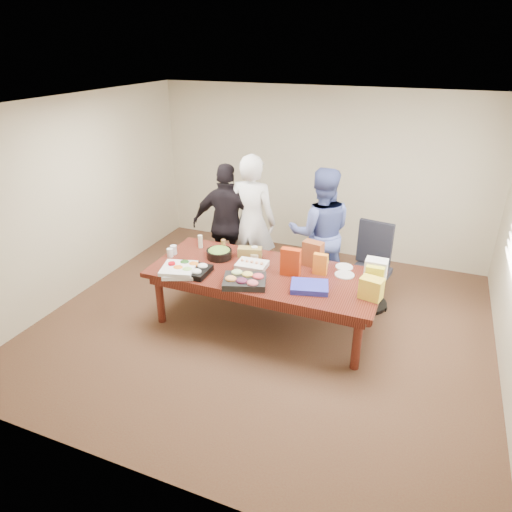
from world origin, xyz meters
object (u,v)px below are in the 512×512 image
at_px(person_right, 320,233).
at_px(salad_bowl, 219,254).
at_px(conference_table, 264,298).
at_px(office_chair, 370,270).
at_px(person_center, 252,222).
at_px(sheet_cake, 252,265).

xyz_separation_m(person_right, salad_bowl, (-1.10, -0.92, -0.11)).
relative_size(person_right, salad_bowl, 5.51).
xyz_separation_m(conference_table, office_chair, (1.14, 0.93, 0.18)).
bearing_deg(person_right, office_chair, 150.91).
relative_size(person_center, sheet_cake, 5.25).
bearing_deg(office_chair, salad_bowl, -147.62).
relative_size(sheet_cake, salad_bowl, 1.12).
distance_m(sheet_cake, salad_bowl, 0.51).
relative_size(person_right, sheet_cake, 4.92).
xyz_separation_m(conference_table, salad_bowl, (-0.69, 0.15, 0.43)).
relative_size(conference_table, person_right, 1.53).
xyz_separation_m(person_center, person_right, (0.98, 0.11, -0.06)).
xyz_separation_m(sheet_cake, salad_bowl, (-0.50, 0.11, 0.02)).
distance_m(conference_table, person_center, 1.27).
distance_m(office_chair, person_center, 1.76).
relative_size(person_center, person_right, 1.07).
xyz_separation_m(conference_table, person_right, (0.41, 1.07, 0.54)).
xyz_separation_m(conference_table, person_center, (-0.57, 0.96, 0.60)).
height_order(office_chair, sheet_cake, office_chair).
height_order(conference_table, person_center, person_center).
distance_m(person_center, sheet_cake, 1.01).
bearing_deg(salad_bowl, conference_table, -12.39).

